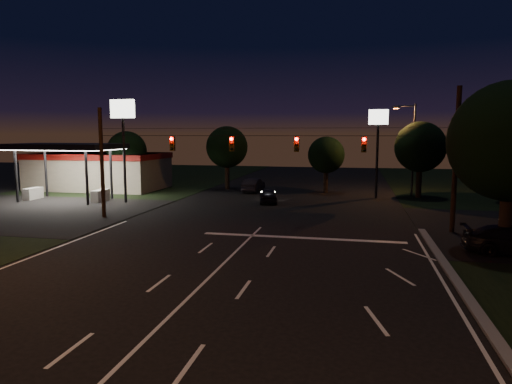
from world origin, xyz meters
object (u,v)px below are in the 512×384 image
(tree_right_near, at_px, (510,143))
(utility_pole_right, at_px, (452,232))
(car_oncoming_b, at_px, (253,185))
(car_oncoming_a, at_px, (268,196))

(tree_right_near, bearing_deg, utility_pole_right, 107.53)
(car_oncoming_b, bearing_deg, tree_right_near, 132.00)
(utility_pole_right, height_order, tree_right_near, tree_right_near)
(car_oncoming_a, height_order, car_oncoming_b, car_oncoming_b)
(car_oncoming_a, bearing_deg, car_oncoming_b, -79.28)
(tree_right_near, distance_m, car_oncoming_b, 28.78)
(car_oncoming_a, bearing_deg, utility_pole_right, 132.57)
(car_oncoming_b, bearing_deg, car_oncoming_a, 114.87)
(utility_pole_right, relative_size, car_oncoming_b, 2.06)
(utility_pole_right, xyz_separation_m, car_oncoming_b, (-16.54, 17.01, 0.72))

